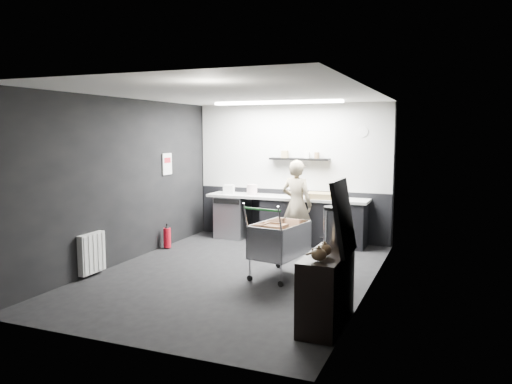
% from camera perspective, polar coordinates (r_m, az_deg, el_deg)
% --- Properties ---
extents(floor, '(5.50, 5.50, 0.00)m').
position_cam_1_polar(floor, '(7.69, -2.41, -9.33)').
color(floor, black).
rests_on(floor, ground).
extents(ceiling, '(5.50, 5.50, 0.00)m').
position_cam_1_polar(ceiling, '(7.41, -2.51, 11.15)').
color(ceiling, silver).
rests_on(ceiling, wall_back).
extents(wall_back, '(5.50, 0.00, 5.50)m').
position_cam_1_polar(wall_back, '(9.99, 4.09, 2.29)').
color(wall_back, black).
rests_on(wall_back, floor).
extents(wall_front, '(5.50, 0.00, 5.50)m').
position_cam_1_polar(wall_front, '(5.08, -15.42, -2.41)').
color(wall_front, black).
rests_on(wall_front, floor).
extents(wall_left, '(0.00, 5.50, 5.50)m').
position_cam_1_polar(wall_left, '(8.45, -14.90, 1.24)').
color(wall_left, black).
rests_on(wall_left, floor).
extents(wall_right, '(0.00, 5.50, 5.50)m').
position_cam_1_polar(wall_right, '(6.85, 12.95, 0.02)').
color(wall_right, black).
rests_on(wall_right, floor).
extents(kitchen_wall_panel, '(3.95, 0.02, 1.70)m').
position_cam_1_polar(kitchen_wall_panel, '(9.94, 4.08, 5.15)').
color(kitchen_wall_panel, beige).
rests_on(kitchen_wall_panel, wall_back).
extents(dado_panel, '(3.95, 0.02, 1.00)m').
position_cam_1_polar(dado_panel, '(10.07, 4.01, -2.54)').
color(dado_panel, black).
rests_on(dado_panel, wall_back).
extents(floating_shelf, '(1.20, 0.22, 0.04)m').
position_cam_1_polar(floating_shelf, '(9.79, 4.99, 3.77)').
color(floating_shelf, black).
rests_on(floating_shelf, wall_back).
extents(wall_clock, '(0.20, 0.03, 0.20)m').
position_cam_1_polar(wall_clock, '(9.59, 12.12, 6.75)').
color(wall_clock, silver).
rests_on(wall_clock, wall_back).
extents(poster, '(0.02, 0.30, 0.40)m').
position_cam_1_polar(poster, '(9.49, -10.13, 3.17)').
color(poster, white).
rests_on(poster, wall_left).
extents(poster_red_band, '(0.02, 0.22, 0.10)m').
position_cam_1_polar(poster_red_band, '(9.49, -10.11, 3.59)').
color(poster_red_band, red).
rests_on(poster_red_band, poster).
extents(radiator, '(0.10, 0.50, 0.60)m').
position_cam_1_polar(radiator, '(7.88, -18.27, -6.65)').
color(radiator, silver).
rests_on(radiator, wall_left).
extents(ceiling_strip, '(2.40, 0.20, 0.04)m').
position_cam_1_polar(ceiling_strip, '(9.12, 2.39, 10.17)').
color(ceiling_strip, white).
rests_on(ceiling_strip, ceiling).
extents(prep_counter, '(3.20, 0.61, 0.90)m').
position_cam_1_polar(prep_counter, '(9.75, 4.21, -3.12)').
color(prep_counter, black).
rests_on(prep_counter, floor).
extents(person, '(0.66, 0.49, 1.64)m').
position_cam_1_polar(person, '(9.20, 4.67, -1.43)').
color(person, beige).
rests_on(person, floor).
extents(shopping_cart, '(0.76, 1.09, 1.10)m').
position_cam_1_polar(shopping_cart, '(7.42, 2.70, -5.76)').
color(shopping_cart, silver).
rests_on(shopping_cart, floor).
extents(sideboard, '(0.46, 1.09, 1.63)m').
position_cam_1_polar(sideboard, '(5.69, 8.25, -9.79)').
color(sideboard, black).
rests_on(sideboard, floor).
extents(fire_extinguisher, '(0.14, 0.14, 0.45)m').
position_cam_1_polar(fire_extinguisher, '(9.39, -10.12, -5.09)').
color(fire_extinguisher, red).
rests_on(fire_extinguisher, floor).
extents(cardboard_box, '(0.55, 0.43, 0.11)m').
position_cam_1_polar(cardboard_box, '(9.47, 7.41, -0.42)').
color(cardboard_box, '#917A4D').
rests_on(cardboard_box, prep_counter).
extents(pink_tub, '(0.21, 0.21, 0.21)m').
position_cam_1_polar(pink_tub, '(9.96, -0.46, 0.29)').
color(pink_tub, silver).
rests_on(pink_tub, prep_counter).
extents(white_container, '(0.23, 0.19, 0.18)m').
position_cam_1_polar(white_container, '(10.11, -3.12, 0.31)').
color(white_container, silver).
rests_on(white_container, prep_counter).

